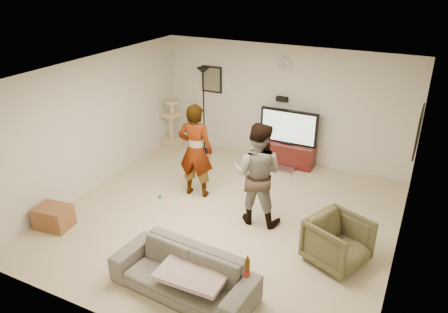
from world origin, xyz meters
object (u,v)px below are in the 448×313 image
at_px(tv, 289,127).
at_px(sofa, 184,273).
at_px(cat_tree, 171,123).
at_px(armchair, 338,242).
at_px(tv_stand, 287,153).
at_px(person_right, 257,174).
at_px(beer_bottle, 247,268).
at_px(person_left, 196,151).
at_px(side_table, 54,217).
at_px(floor_lamp, 204,111).

relative_size(tv, sofa, 0.63).
bearing_deg(cat_tree, armchair, -30.18).
distance_m(tv_stand, cat_tree, 2.81).
distance_m(cat_tree, person_right, 3.71).
bearing_deg(beer_bottle, person_right, 109.39).
bearing_deg(armchair, beer_bottle, 176.37).
xyz_separation_m(cat_tree, person_right, (3.04, -2.11, 0.30)).
relative_size(person_left, side_table, 3.18).
distance_m(floor_lamp, beer_bottle, 5.11).
xyz_separation_m(tv_stand, sofa, (0.08, -4.41, 0.04)).
distance_m(person_right, armchair, 1.66).
height_order(tv_stand, person_left, person_left).
relative_size(sofa, armchair, 2.50).
bearing_deg(armchair, tv_stand, 54.36).
bearing_deg(tv, armchair, -58.88).
bearing_deg(person_left, armchair, 154.52).
xyz_separation_m(tv, armchair, (1.75, -2.90, -0.50)).
relative_size(tv_stand, tv, 0.95).
distance_m(tv, cat_tree, 2.80).
relative_size(floor_lamp, cat_tree, 1.68).
relative_size(cat_tree, person_right, 0.66).
xyz_separation_m(floor_lamp, person_right, (2.19, -2.16, -0.10)).
bearing_deg(tv_stand, person_right, -83.57).
xyz_separation_m(person_left, side_table, (-1.55, -2.03, -0.70)).
bearing_deg(armchair, person_right, 93.72).
height_order(person_right, beer_bottle, person_right).
bearing_deg(side_table, tv_stand, 56.88).
xyz_separation_m(beer_bottle, side_table, (-3.63, 0.36, -0.51)).
distance_m(floor_lamp, armchair, 4.59).
height_order(floor_lamp, sofa, floor_lamp).
xyz_separation_m(tv_stand, floor_lamp, (-1.92, -0.21, 0.73)).
xyz_separation_m(tv_stand, person_left, (-1.09, -2.03, 0.64)).
height_order(tv_stand, sofa, sofa).
height_order(tv, person_left, person_left).
bearing_deg(floor_lamp, tv_stand, 6.32).
xyz_separation_m(tv, cat_tree, (-2.78, -0.27, -0.28)).
distance_m(cat_tree, beer_bottle, 5.60).
distance_m(person_left, person_right, 1.40).
height_order(armchair, side_table, armchair).
xyz_separation_m(cat_tree, beer_bottle, (3.76, -4.14, 0.12)).
distance_m(tv, floor_lamp, 1.94).
bearing_deg(cat_tree, side_table, -88.03).
relative_size(armchair, side_table, 1.41).
distance_m(tv_stand, armchair, 3.39).
bearing_deg(tv, person_left, -118.28).
height_order(person_right, side_table, person_right).
bearing_deg(side_table, sofa, -7.46).
distance_m(tv, person_right, 2.39).
bearing_deg(side_table, beer_bottle, -5.61).
distance_m(floor_lamp, cat_tree, 0.94).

